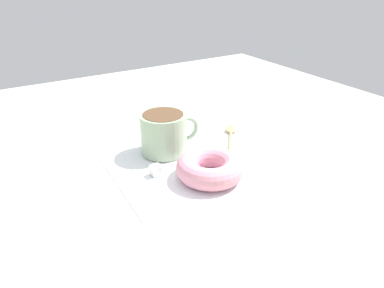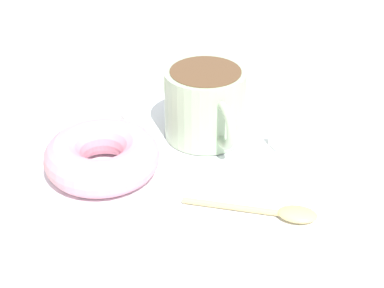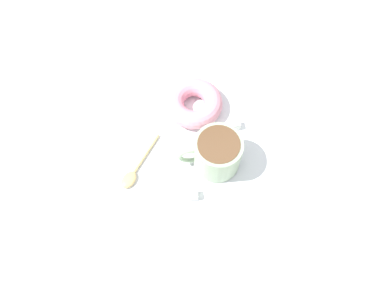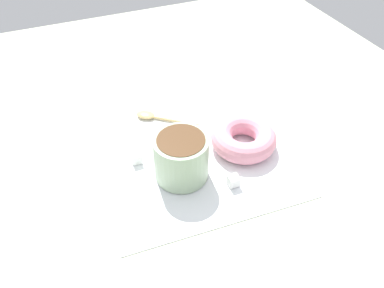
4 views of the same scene
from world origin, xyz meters
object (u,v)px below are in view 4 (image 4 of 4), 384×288
Objects in this scene: coffee_cup at (181,156)px; sugar_cube_extra at (137,159)px; donut at (244,138)px; spoon at (154,116)px; sugar_cube at (233,181)px.

coffee_cup is 8.64cm from sugar_cube_extra.
donut is at bearing 8.85° from coffee_cup.
coffee_cup reaches higher than sugar_cube_extra.
donut reaches higher than spoon.
spoon is (-12.17, 13.61, -1.47)cm from donut.
coffee_cup is 9.25cm from sugar_cube.
sugar_cube is 1.02× the size of sugar_cube_extra.
sugar_cube is (6.82, -5.40, -3.14)cm from coffee_cup.
coffee_cup reaches higher than spoon.
sugar_cube is (6.52, -20.95, 0.44)cm from spoon.
sugar_cube is 16.74cm from sugar_cube_extra.
spoon is 12.07cm from sugar_cube_extra.
spoon is 6.47× the size of sugar_cube_extra.
sugar_cube is at bearing -127.55° from donut.
coffee_cup is at bearing -41.19° from sugar_cube_extra.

